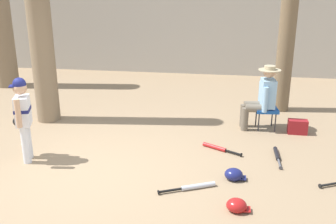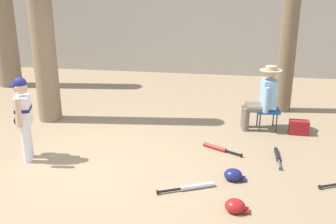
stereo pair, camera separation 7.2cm
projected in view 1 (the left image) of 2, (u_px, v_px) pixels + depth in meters
ground_plane at (91, 174)px, 5.48m from camera, size 60.00×60.00×0.00m
concrete_back_wall at (168, 32)px, 11.53m from camera, size 18.00×0.36×2.45m
tree_near_player at (38, 10)px, 7.01m from camera, size 0.69×0.69×4.95m
young_ballplayer at (23, 114)px, 5.69m from camera, size 0.45×0.56×1.31m
folding_stool at (266, 110)px, 7.09m from camera, size 0.44×0.44×0.41m
seated_spectator at (262, 96)px, 7.01m from camera, size 0.67×0.54×1.20m
handbag_beside_stool at (298, 127)px, 6.92m from camera, size 0.34×0.19×0.26m
bat_aluminum_silver at (194, 187)px, 5.06m from camera, size 0.74×0.40×0.07m
bat_red_barrel at (217, 148)px, 6.27m from camera, size 0.65×0.40×0.07m
bat_black_composite at (277, 155)px, 6.00m from camera, size 0.07×0.72×0.07m
batting_helmet_red at (237, 206)px, 4.56m from camera, size 0.29×0.22×0.17m
batting_helmet_navy at (234, 175)px, 5.30m from camera, size 0.30×0.23×0.17m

